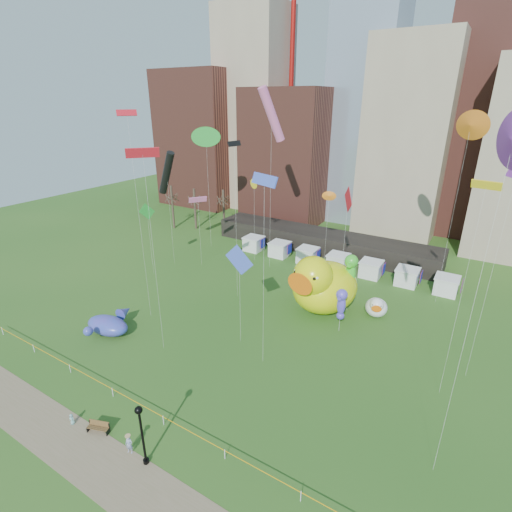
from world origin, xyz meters
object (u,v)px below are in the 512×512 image
Objects in this scene: park_bench at (99,426)px; big_duck at (322,285)px; lamppost at (141,429)px; whale_inflatable at (109,324)px; small_duck at (376,307)px; seahorse_purple at (341,302)px; toddler at (72,419)px; seahorse_green at (351,270)px; woman at (129,444)px.

big_duck is at bearing 54.48° from park_bench.
big_duck reaches higher than lamppost.
big_duck is at bearing 35.74° from whale_inflatable.
seahorse_purple is at bearing -129.47° from small_duck.
whale_inflatable is at bearing -155.48° from small_duck.
toddler is (-7.64, -0.55, -2.71)m from lamppost.
seahorse_purple reaches higher than whale_inflatable.
seahorse_purple is at bearing 76.15° from lamppost.
seahorse_purple is at bearing 25.33° from whale_inflatable.
lamppost is (15.78, -9.66, 2.17)m from whale_inflatable.
seahorse_green reaches higher than toddler.
woman is (-1.64, 0.00, -2.41)m from lamppost.
woman is 6.03m from toddler.
small_duck is 31.54m from park_bench.
small_duck is at bearing 61.64° from seahorse_purple.
woman is at bearing -20.84° from park_bench.
small_duck is 0.73× the size of lamppost.
woman is (-9.96, -28.56, -0.45)m from small_duck.
woman is at bearing -41.24° from whale_inflatable.
seahorse_green is at bearing 96.67° from seahorse_purple.
whale_inflatable is 3.67× the size of park_bench.
whale_inflatable is 6.99× the size of toddler.
small_duck reaches higher than park_bench.
seahorse_green is 28.07m from whale_inflatable.
small_duck is at bearing 31.21° from whale_inflatable.
seahorse_green is 29.21m from woman.
woman is at bearing 180.00° from lamppost.
whale_inflatable is 1.27× the size of lamppost.
big_duck reaches higher than seahorse_green.
park_bench is at bearing 179.13° from lamppost.
park_bench is (-10.16, -28.01, -4.90)m from seahorse_green.
toddler is at bearing -132.31° from small_duck.
big_duck is 6.85m from small_duck.
lamppost is at bearing -106.33° from seahorse_purple.
lamppost is at bearing -106.15° from seahorse_green.
lamppost reaches higher than seahorse_purple.
park_bench is at bearing -94.90° from big_duck.
park_bench is at bearing -117.78° from seahorse_purple.
small_duck reaches higher than toddler.
toddler is (-12.58, -28.64, -4.89)m from seahorse_green.
whale_inflatable is (-20.73, -18.42, -4.35)m from seahorse_green.
seahorse_green is at bearing 52.46° from toddler.
seahorse_green is 31.66m from toddler.
whale_inflatable reaches higher than woman.
big_duck is at bearing 55.91° from toddler.
seahorse_green is at bearing 34.74° from whale_inflatable.
seahorse_green is 1.41× the size of seahorse_purple.
seahorse_purple is 1.00× the size of lamppost.
small_duck is 0.52× the size of seahorse_green.
big_duck reaches higher than park_bench.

